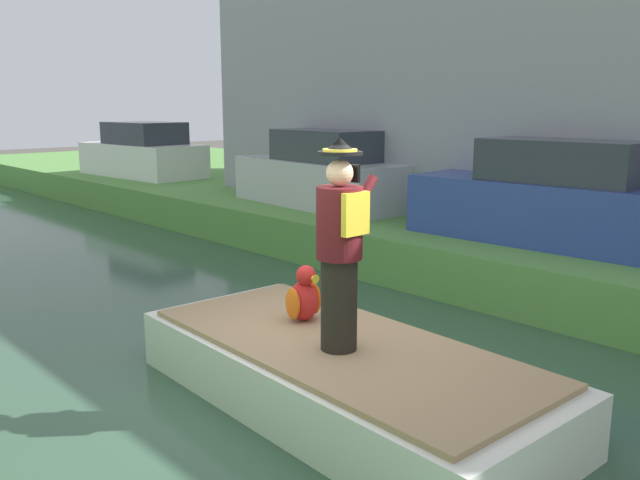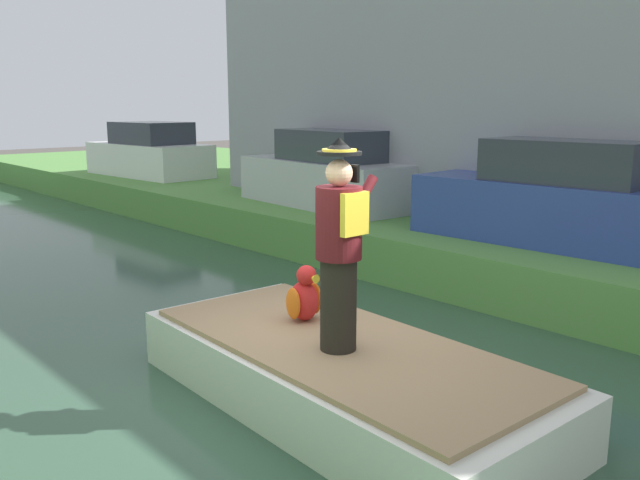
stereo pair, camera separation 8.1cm
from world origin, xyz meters
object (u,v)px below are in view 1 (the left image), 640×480
object	(u,v)px
parked_car_blue	(554,199)
parked_car_silver	(326,174)
boat	(340,374)
parked_car_white	(143,153)
person_pirate	(340,246)
parrot_plush	(304,297)

from	to	relation	value
parked_car_blue	parked_car_silver	world-z (taller)	same
boat	parked_car_silver	xyz separation A→B (m)	(5.07, 5.57, 1.07)
boat	parked_car_silver	world-z (taller)	parked_car_silver
parked_car_white	person_pirate	bearing A→B (deg)	-111.48
parked_car_blue	boat	bearing A→B (deg)	-172.41
person_pirate	parrot_plush	distance (m)	1.09
boat	parrot_plush	world-z (taller)	parrot_plush
person_pirate	parked_car_white	distance (m)	14.18
boat	person_pirate	xyz separation A→B (m)	(-0.13, -0.11, 1.23)
parked_car_silver	parked_car_white	distance (m)	7.51
boat	person_pirate	size ratio (longest dim) A/B	2.30
person_pirate	parrot_plush	bearing A→B (deg)	70.48
boat	parked_car_silver	bearing A→B (deg)	47.70
boat	parked_car_blue	bearing A→B (deg)	7.59
boat	parked_car_white	world-z (taller)	parked_car_white
parked_car_silver	parrot_plush	bearing A→B (deg)	-135.12
person_pirate	boat	bearing A→B (deg)	42.96
parked_car_white	boat	bearing A→B (deg)	-111.18
parked_car_blue	parked_car_white	world-z (taller)	same
parked_car_blue	parrot_plush	bearing A→B (deg)	179.84
person_pirate	parked_car_silver	world-z (taller)	person_pirate
parrot_plush	parked_car_blue	world-z (taller)	parked_car_blue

